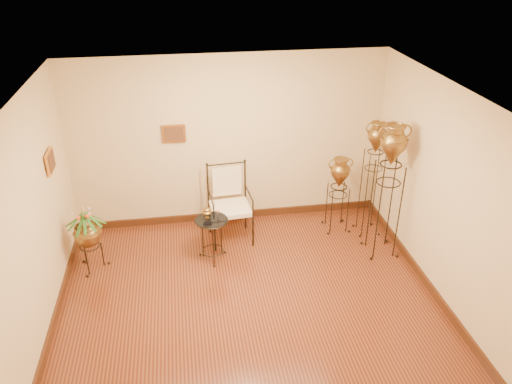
{
  "coord_description": "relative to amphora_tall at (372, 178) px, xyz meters",
  "views": [
    {
      "loc": [
        -0.72,
        -4.86,
        4.41
      ],
      "look_at": [
        0.25,
        1.3,
        1.1
      ],
      "focal_mm": 35.0,
      "sensor_mm": 36.0,
      "label": 1
    }
  ],
  "objects": [
    {
      "name": "amphora_short",
      "position": [
        -0.47,
        0.17,
        -0.34
      ],
      "size": [
        0.5,
        0.5,
        1.28
      ],
      "rotation": [
        0.0,
        0.0,
        -0.38
      ],
      "color": "black",
      "rests_on": "ground"
    },
    {
      "name": "room_shell",
      "position": [
        -2.16,
        -1.72,
        0.76
      ],
      "size": [
        5.02,
        5.02,
        2.81
      ],
      "color": "beige",
      "rests_on": "ground"
    },
    {
      "name": "planter_urn",
      "position": [
        -4.3,
        -0.34,
        -0.35
      ],
      "size": [
        0.74,
        0.74,
        1.11
      ],
      "rotation": [
        0.0,
        0.0,
        -0.29
      ],
      "color": "black",
      "rests_on": "ground"
    },
    {
      "name": "armchair",
      "position": [
        -2.22,
        0.1,
        -0.36
      ],
      "size": [
        0.73,
        0.69,
        1.22
      ],
      "rotation": [
        0.0,
        0.0,
        0.08
      ],
      "color": "black",
      "rests_on": "ground"
    },
    {
      "name": "amphora_mid",
      "position": [
        0.0,
        -0.58,
        0.08
      ],
      "size": [
        0.51,
        0.51,
        2.08
      ],
      "rotation": [
        0.0,
        0.0,
        -0.11
      ],
      "color": "black",
      "rests_on": "ground"
    },
    {
      "name": "amphora_tall",
      "position": [
        0.0,
        0.0,
        0.0
      ],
      "size": [
        0.49,
        0.49,
        1.91
      ],
      "rotation": [
        0.0,
        0.0,
        -0.4
      ],
      "color": "black",
      "rests_on": "ground"
    },
    {
      "name": "side_table",
      "position": [
        -2.55,
        -0.38,
        -0.62
      ],
      "size": [
        0.58,
        0.58,
        0.87
      ],
      "rotation": [
        0.0,
        0.0,
        -0.27
      ],
      "color": "black",
      "rests_on": "ground"
    },
    {
      "name": "ground",
      "position": [
        -2.15,
        -1.72,
        -0.97
      ],
      "size": [
        5.0,
        5.0,
        0.0
      ],
      "primitive_type": "plane",
      "color": "brown",
      "rests_on": "ground"
    }
  ]
}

